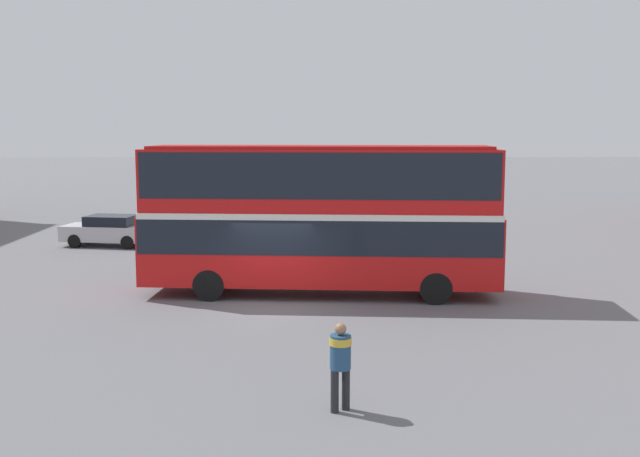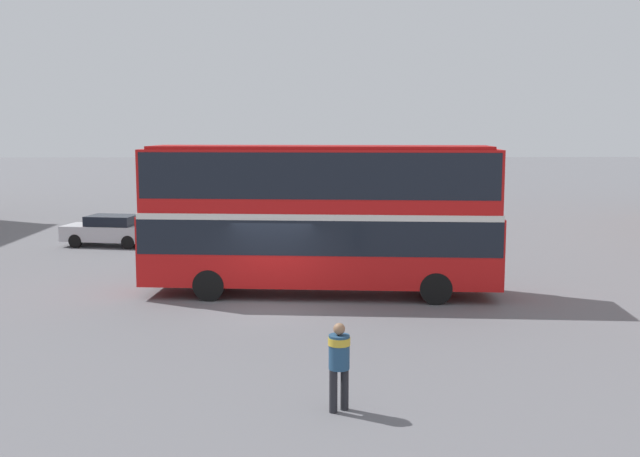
{
  "view_description": "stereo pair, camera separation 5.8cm",
  "coord_description": "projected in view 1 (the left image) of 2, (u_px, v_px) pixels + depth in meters",
  "views": [
    {
      "loc": [
        0.94,
        -21.98,
        5.39
      ],
      "look_at": [
        1.52,
        1.97,
        2.18
      ],
      "focal_mm": 42.0,
      "sensor_mm": 36.0,
      "label": 1
    },
    {
      "loc": [
        1.0,
        -21.99,
        5.39
      ],
      "look_at": [
        1.52,
        1.97,
        2.18
      ],
      "focal_mm": 42.0,
      "sensor_mm": 36.0,
      "label": 2
    }
  ],
  "objects": [
    {
      "name": "ground_plane",
      "position": [
        271.0,
        309.0,
        22.48
      ],
      "size": [
        240.0,
        240.0,
        0.0
      ],
      "primitive_type": "plane",
      "color": "slate"
    },
    {
      "name": "parked_car_kerb_near",
      "position": [
        109.0,
        230.0,
        34.53
      ],
      "size": [
        4.35,
        2.45,
        1.42
      ],
      "rotation": [
        0.0,
        0.0,
        2.96
      ],
      "color": "silver",
      "rests_on": "ground_plane"
    },
    {
      "name": "double_decker_bus",
      "position": [
        320.0,
        210.0,
        24.1
      ],
      "size": [
        11.62,
        3.53,
        4.85
      ],
      "rotation": [
        0.0,
        0.0,
        -0.09
      ],
      "color": "red",
      "rests_on": "ground_plane"
    },
    {
      "name": "pedestrian_foreground",
      "position": [
        340.0,
        357.0,
        14.24
      ],
      "size": [
        0.59,
        0.59,
        1.73
      ],
      "rotation": [
        0.0,
        0.0,
        2.13
      ],
      "color": "#232328",
      "rests_on": "ground_plane"
    }
  ]
}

